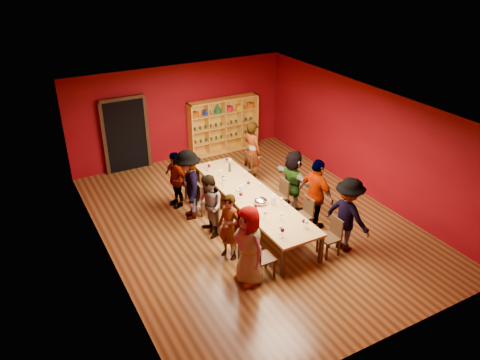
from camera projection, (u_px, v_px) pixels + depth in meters
name	position (u px, v px, depth m)	size (l,w,h in m)	color
room_shell	(252.00, 168.00, 11.06)	(7.10, 9.10, 3.04)	#4C2D14
tasting_table	(252.00, 197.00, 11.43)	(1.10, 4.50, 0.75)	#A37F44
doorway	(126.00, 135.00, 13.93)	(1.40, 0.17, 2.30)	black
shelving_unit	(223.00, 123.00, 15.26)	(2.40, 0.40, 1.80)	gold
chair_person_left_0	(260.00, 257.00, 9.62)	(0.42, 0.42, 0.89)	black
person_left_0	(249.00, 245.00, 9.33)	(0.85, 0.46, 1.74)	#4A4A4F
chair_person_left_1	(239.00, 235.00, 10.34)	(0.42, 0.42, 0.89)	black
person_left_1	(229.00, 227.00, 10.11)	(0.56, 0.41, 1.54)	#4C4B50
chair_person_left_2	(219.00, 214.00, 11.11)	(0.42, 0.42, 0.89)	black
person_left_2	(209.00, 207.00, 10.87)	(0.76, 0.42, 1.56)	beige
chair_person_left_3	(202.00, 196.00, 11.88)	(0.42, 0.42, 0.89)	black
person_left_3	(188.00, 185.00, 11.53)	(1.18, 0.49, 1.83)	#141838
chair_person_left_4	(191.00, 185.00, 12.44)	(0.42, 0.42, 0.89)	black
person_left_4	(176.00, 179.00, 12.14)	(0.90, 0.41, 1.53)	#6182C9
chair_person_right_0	(332.00, 234.00, 10.35)	(0.42, 0.42, 0.89)	black
person_right_0	(348.00, 215.00, 10.34)	(1.15, 0.47, 1.77)	silver
chair_person_right_1	(305.00, 213.00, 11.16)	(0.42, 0.42, 0.89)	black
person_right_1	(316.00, 195.00, 11.10)	(1.06, 0.48, 1.82)	tan
chair_person_right_2	(280.00, 194.00, 11.99)	(0.42, 0.42, 0.89)	black
person_right_2	(293.00, 180.00, 12.01)	(1.49, 0.43, 1.61)	silver
chair_person_right_4	(245.00, 166.00, 13.45)	(0.42, 0.42, 0.89)	black
person_right_4	(252.00, 152.00, 13.36)	(0.66, 0.48, 1.81)	#131635
wine_glass_0	(281.00, 228.00, 9.86)	(0.08, 0.08, 0.20)	white
wine_glass_1	(223.00, 178.00, 11.93)	(0.08, 0.08, 0.20)	white
wine_glass_2	(283.00, 231.00, 9.73)	(0.09, 0.09, 0.22)	white
wine_glass_3	(245.00, 173.00, 12.16)	(0.08, 0.08, 0.20)	white
wine_glass_4	(258.00, 199.00, 10.97)	(0.08, 0.08, 0.20)	white
wine_glass_5	(209.00, 164.00, 12.65)	(0.08, 0.08, 0.21)	white
wine_glass_6	(248.00, 183.00, 11.65)	(0.08, 0.08, 0.21)	white
wine_glass_7	(220.00, 172.00, 12.26)	(0.08, 0.08, 0.19)	white
wine_glass_8	(281.00, 200.00, 10.91)	(0.09, 0.09, 0.21)	white
wine_glass_9	(241.00, 195.00, 11.12)	(0.09, 0.09, 0.22)	white
wine_glass_10	(256.00, 206.00, 10.63)	(0.09, 0.09, 0.21)	white
wine_glass_11	(304.00, 221.00, 10.08)	(0.08, 0.08, 0.20)	white
wine_glass_12	(209.00, 166.00, 12.52)	(0.09, 0.09, 0.22)	white
wine_glass_13	(224.00, 180.00, 11.82)	(0.09, 0.09, 0.21)	white
wine_glass_14	(260.00, 185.00, 11.59)	(0.08, 0.08, 0.20)	white
wine_glass_15	(227.00, 160.00, 12.93)	(0.07, 0.07, 0.18)	white
wine_glass_16	(287.00, 206.00, 10.70)	(0.07, 0.07, 0.18)	white
wine_glass_17	(238.00, 191.00, 11.28)	(0.09, 0.09, 0.22)	white
wine_glass_18	(265.00, 213.00, 10.37)	(0.09, 0.09, 0.22)	white
wine_glass_19	(281.00, 215.00, 10.35)	(0.07, 0.07, 0.18)	white
wine_glass_20	(230.00, 160.00, 12.85)	(0.08, 0.08, 0.21)	white
wine_glass_21	(307.00, 222.00, 10.03)	(0.09, 0.09, 0.21)	white
spittoon_bowl	(261.00, 201.00, 11.01)	(0.32, 0.32, 0.17)	silver
carafe_a	(241.00, 190.00, 11.39)	(0.11, 0.11, 0.27)	white
carafe_b	(274.00, 201.00, 10.91)	(0.12, 0.12, 0.29)	white
wine_bottle	(230.00, 168.00, 12.53)	(0.09, 0.09, 0.27)	#153B1D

